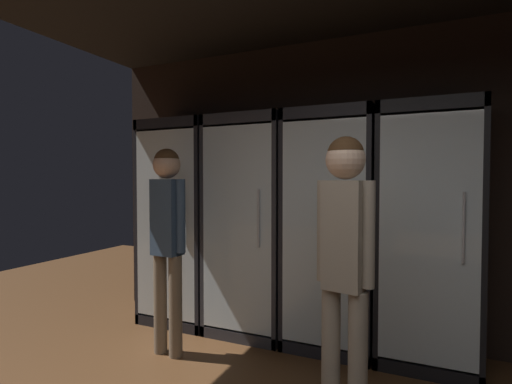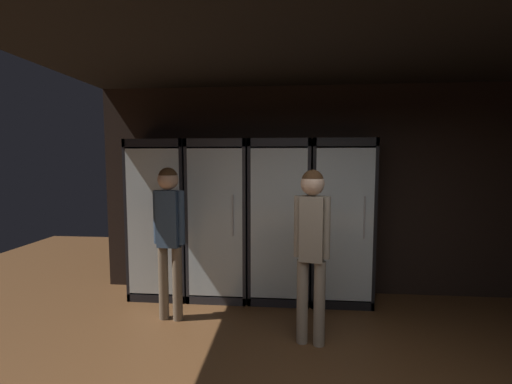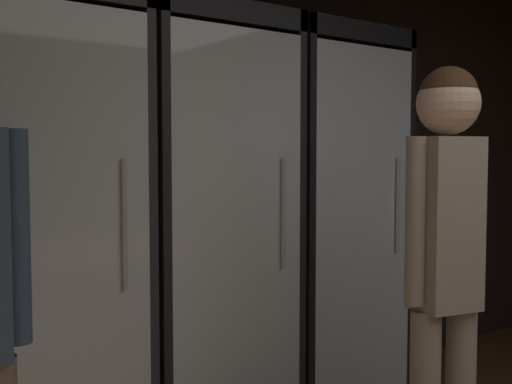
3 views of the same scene
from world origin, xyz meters
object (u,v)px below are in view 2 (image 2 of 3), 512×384
at_px(cooler_right, 340,223).
at_px(shopper_far, 169,226).
at_px(cooler_left, 220,221).
at_px(cooler_center, 279,222).
at_px(shopper_near, 312,237).
at_px(cooler_far_left, 163,220).

relative_size(cooler_right, shopper_far, 1.20).
relative_size(cooler_left, cooler_right, 1.00).
relative_size(cooler_left, shopper_far, 1.20).
distance_m(cooler_center, shopper_near, 1.19).
height_order(cooler_right, shopper_far, cooler_right).
bearing_deg(shopper_far, cooler_far_left, 115.17).
bearing_deg(cooler_right, shopper_far, -159.49).
xyz_separation_m(cooler_left, cooler_right, (1.56, 0.00, -0.00)).
xyz_separation_m(cooler_center, shopper_far, (-1.21, -0.74, 0.07)).
height_order(cooler_right, shopper_near, cooler_right).
bearing_deg(cooler_center, shopper_far, -148.43).
xyz_separation_m(cooler_right, shopper_near, (-0.44, -1.14, 0.06)).
bearing_deg(cooler_right, cooler_far_left, -179.94).
xyz_separation_m(cooler_far_left, cooler_center, (1.56, 0.00, -0.00)).
xyz_separation_m(cooler_far_left, shopper_far, (0.35, -0.74, 0.06)).
bearing_deg(cooler_right, cooler_center, -179.94).
xyz_separation_m(cooler_far_left, cooler_left, (0.78, 0.00, -0.01)).
xyz_separation_m(cooler_far_left, cooler_right, (2.34, 0.00, -0.01)).
distance_m(cooler_left, shopper_far, 0.86).
height_order(shopper_near, shopper_far, shopper_far).
distance_m(cooler_center, shopper_far, 1.42).
relative_size(cooler_center, shopper_near, 1.20).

